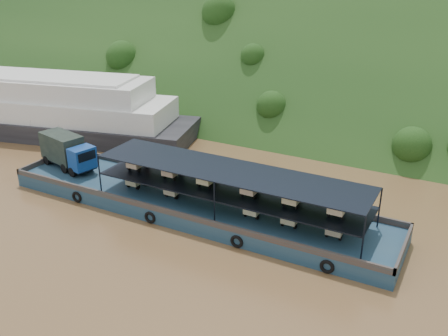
% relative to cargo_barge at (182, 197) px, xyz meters
% --- Properties ---
extents(ground, '(160.00, 160.00, 0.00)m').
position_rel_cargo_barge_xyz_m(ground, '(4.48, 0.02, -1.11)').
color(ground, brown).
rests_on(ground, ground).
extents(hillside, '(140.00, 39.60, 39.60)m').
position_rel_cargo_barge_xyz_m(hillside, '(4.48, 36.02, -1.11)').
color(hillside, '#193A15').
rests_on(hillside, ground).
extents(cargo_barge, '(35.08, 7.18, 4.54)m').
position_rel_cargo_barge_xyz_m(cargo_barge, '(0.00, 0.00, 0.00)').
color(cargo_barge, '#15334C').
rests_on(cargo_barge, ground).
extents(passenger_ferry, '(37.21, 17.27, 7.31)m').
position_rel_cargo_barge_xyz_m(passenger_ferry, '(-25.31, 9.52, 2.06)').
color(passenger_ferry, black).
rests_on(passenger_ferry, ground).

